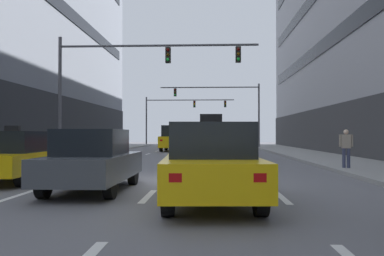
{
  "coord_description": "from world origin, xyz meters",
  "views": [
    {
      "loc": [
        1.45,
        -12.38,
        1.47
      ],
      "look_at": [
        -0.03,
        21.04,
        1.98
      ],
      "focal_mm": 37.36,
      "sensor_mm": 36.0,
      "label": 1
    }
  ],
  "objects_px": {
    "taxi_driving_6": "(211,164)",
    "traffic_signal_2": "(178,109)",
    "taxi_driving_2": "(173,138)",
    "pedestrian_1": "(346,146)",
    "car_driving_4": "(212,140)",
    "car_driving_1": "(93,161)",
    "traffic_signal_0": "(129,70)",
    "taxi_driving_0": "(14,157)",
    "car_driving_3": "(210,141)",
    "taxi_driving_5": "(181,140)",
    "traffic_signal_1": "(228,102)"
  },
  "relations": [
    {
      "from": "car_driving_4",
      "to": "traffic_signal_0",
      "type": "distance_m",
      "value": 9.2
    },
    {
      "from": "taxi_driving_0",
      "to": "car_driving_1",
      "type": "height_order",
      "value": "taxi_driving_0"
    },
    {
      "from": "traffic_signal_0",
      "to": "pedestrian_1",
      "type": "xyz_separation_m",
      "value": [
        9.71,
        -5.19,
        -3.9
      ]
    },
    {
      "from": "taxi_driving_0",
      "to": "car_driving_1",
      "type": "distance_m",
      "value": 3.52
    },
    {
      "from": "taxi_driving_2",
      "to": "car_driving_3",
      "type": "distance_m",
      "value": 3.43
    },
    {
      "from": "car_driving_3",
      "to": "taxi_driving_0",
      "type": "bearing_deg",
      "value": -104.46
    },
    {
      "from": "traffic_signal_1",
      "to": "traffic_signal_2",
      "type": "relative_size",
      "value": 0.93
    },
    {
      "from": "pedestrian_1",
      "to": "taxi_driving_0",
      "type": "bearing_deg",
      "value": -160.69
    },
    {
      "from": "taxi_driving_0",
      "to": "traffic_signal_2",
      "type": "distance_m",
      "value": 38.94
    },
    {
      "from": "car_driving_4",
      "to": "pedestrian_1",
      "type": "height_order",
      "value": "car_driving_4"
    },
    {
      "from": "car_driving_3",
      "to": "car_driving_4",
      "type": "distance_m",
      "value": 7.27
    },
    {
      "from": "car_driving_3",
      "to": "pedestrian_1",
      "type": "bearing_deg",
      "value": -74.76
    },
    {
      "from": "car_driving_1",
      "to": "taxi_driving_0",
      "type": "bearing_deg",
      "value": 148.51
    },
    {
      "from": "traffic_signal_0",
      "to": "taxi_driving_0",
      "type": "bearing_deg",
      "value": -100.36
    },
    {
      "from": "car_driving_1",
      "to": "traffic_signal_1",
      "type": "relative_size",
      "value": 0.4
    },
    {
      "from": "taxi_driving_5",
      "to": "pedestrian_1",
      "type": "relative_size",
      "value": 3.07
    },
    {
      "from": "car_driving_1",
      "to": "taxi_driving_5",
      "type": "height_order",
      "value": "taxi_driving_5"
    },
    {
      "from": "taxi_driving_2",
      "to": "car_driving_4",
      "type": "relative_size",
      "value": 1.02
    },
    {
      "from": "car_driving_4",
      "to": "traffic_signal_1",
      "type": "distance_m",
      "value": 14.64
    },
    {
      "from": "car_driving_4",
      "to": "taxi_driving_0",
      "type": "bearing_deg",
      "value": -110.67
    },
    {
      "from": "car_driving_1",
      "to": "taxi_driving_6",
      "type": "bearing_deg",
      "value": -29.68
    },
    {
      "from": "taxi_driving_6",
      "to": "car_driving_3",
      "type": "bearing_deg",
      "value": 89.9
    },
    {
      "from": "taxi_driving_6",
      "to": "traffic_signal_0",
      "type": "xyz_separation_m",
      "value": [
        -4.34,
        12.74,
        4.07
      ]
    },
    {
      "from": "taxi_driving_2",
      "to": "traffic_signal_2",
      "type": "height_order",
      "value": "traffic_signal_2"
    },
    {
      "from": "car_driving_4",
      "to": "traffic_signal_2",
      "type": "distance_m",
      "value": 23.08
    },
    {
      "from": "car_driving_4",
      "to": "taxi_driving_6",
      "type": "bearing_deg",
      "value": -90.32
    },
    {
      "from": "taxi_driving_0",
      "to": "traffic_signal_2",
      "type": "xyz_separation_m",
      "value": [
        2.01,
        38.69,
        3.87
      ]
    },
    {
      "from": "taxi_driving_2",
      "to": "traffic_signal_0",
      "type": "relative_size",
      "value": 0.43
    },
    {
      "from": "taxi_driving_0",
      "to": "traffic_signal_0",
      "type": "distance_m",
      "value": 10.21
    },
    {
      "from": "taxi_driving_2",
      "to": "pedestrian_1",
      "type": "bearing_deg",
      "value": -65.07
    },
    {
      "from": "taxi_driving_0",
      "to": "pedestrian_1",
      "type": "bearing_deg",
      "value": 19.31
    },
    {
      "from": "car_driving_1",
      "to": "pedestrian_1",
      "type": "height_order",
      "value": "pedestrian_1"
    },
    {
      "from": "car_driving_4",
      "to": "traffic_signal_1",
      "type": "relative_size",
      "value": 0.43
    },
    {
      "from": "taxi_driving_0",
      "to": "taxi_driving_2",
      "type": "xyz_separation_m",
      "value": [
        2.85,
        22.37,
        0.34
      ]
    },
    {
      "from": "car_driving_3",
      "to": "traffic_signal_1",
      "type": "distance_m",
      "value": 8.1
    },
    {
      "from": "car_driving_3",
      "to": "traffic_signal_2",
      "type": "bearing_deg",
      "value": 104.98
    },
    {
      "from": "taxi_driving_0",
      "to": "car_driving_4",
      "type": "height_order",
      "value": "car_driving_4"
    },
    {
      "from": "car_driving_3",
      "to": "traffic_signal_0",
      "type": "relative_size",
      "value": 0.42
    },
    {
      "from": "car_driving_4",
      "to": "taxi_driving_5",
      "type": "bearing_deg",
      "value": 102.91
    },
    {
      "from": "taxi_driving_6",
      "to": "pedestrian_1",
      "type": "relative_size",
      "value": 3.04
    },
    {
      "from": "taxi_driving_5",
      "to": "traffic_signal_1",
      "type": "xyz_separation_m",
      "value": [
        4.97,
        0.33,
        4.04
      ]
    },
    {
      "from": "car_driving_3",
      "to": "taxi_driving_6",
      "type": "distance_m",
      "value": 27.09
    },
    {
      "from": "taxi_driving_6",
      "to": "traffic_signal_2",
      "type": "xyz_separation_m",
      "value": [
        -4.01,
        42.26,
        3.8
      ]
    },
    {
      "from": "taxi_driving_2",
      "to": "car_driving_1",
      "type": "bearing_deg",
      "value": -89.65
    },
    {
      "from": "traffic_signal_0",
      "to": "traffic_signal_1",
      "type": "distance_m",
      "value": 22.02
    },
    {
      "from": "car_driving_4",
      "to": "traffic_signal_0",
      "type": "bearing_deg",
      "value": -122.17
    },
    {
      "from": "taxi_driving_2",
      "to": "car_driving_3",
      "type": "xyz_separation_m",
      "value": [
        3.22,
        1.16,
        -0.27
      ]
    },
    {
      "from": "traffic_signal_1",
      "to": "pedestrian_1",
      "type": "bearing_deg",
      "value": -82.58
    },
    {
      "from": "taxi_driving_0",
      "to": "traffic_signal_0",
      "type": "xyz_separation_m",
      "value": [
        1.68,
        9.18,
        4.14
      ]
    },
    {
      "from": "traffic_signal_0",
      "to": "traffic_signal_1",
      "type": "relative_size",
      "value": 1.02
    }
  ]
}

